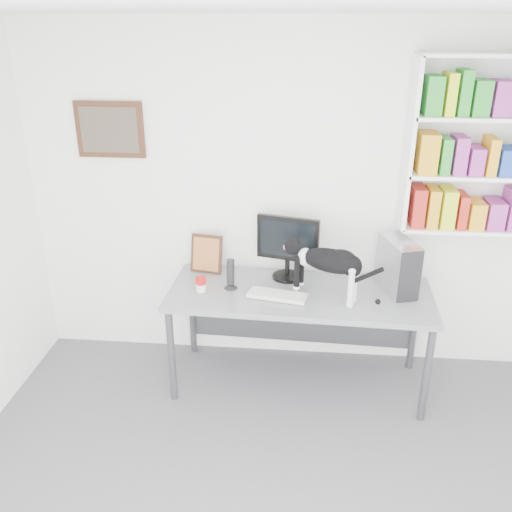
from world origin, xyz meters
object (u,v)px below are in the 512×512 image
pc_tower (398,266)px  speaker (231,274)px  monitor (288,247)px  desk (298,338)px  soup_can (201,284)px  cat (328,273)px  keyboard (277,295)px  bookshelf (482,147)px  leaning_print (206,253)px

pc_tower → speaker: size_ratio=1.64×
monitor → desk: bearing=-51.9°
pc_tower → soup_can: bearing=169.1°
soup_can → cat: 0.94m
pc_tower → cat: size_ratio=0.60×
monitor → keyboard: size_ratio=1.21×
soup_can → desk: bearing=3.9°
speaker → cat: bearing=-7.1°
bookshelf → desk: bookshelf is taller
pc_tower → speaker: bearing=167.2°
monitor → pc_tower: bearing=4.5°
bookshelf → soup_can: bearing=-170.0°
keyboard → soup_can: soup_can is taller
desk → pc_tower: pc_tower is taller
monitor → speaker: bearing=-138.1°
cat → speaker: bearing=-165.7°
desk → soup_can: (-0.73, -0.05, 0.46)m
monitor → soup_can: bearing=-141.8°
monitor → soup_can: monitor is taller
desk → monitor: (-0.10, 0.23, 0.66)m
desk → keyboard: 0.46m
desk → leaning_print: leaning_print is taller
desk → pc_tower: bearing=10.2°
bookshelf → speaker: bookshelf is taller
soup_can → monitor: bearing=24.3°
pc_tower → leaning_print: size_ratio=1.26×
desk → speaker: speaker is taller
pc_tower → cat: cat is taller
desk → leaning_print: 0.98m
leaning_print → bookshelf: bearing=9.9°
soup_can → cat: cat is taller
desk → speaker: size_ratio=8.01×
pc_tower → leaning_print: 1.47m
keyboard → cat: cat is taller
pc_tower → speaker: (-1.22, -0.09, -0.08)m
desk → cat: bearing=-21.7°
monitor → leaning_print: (-0.64, 0.06, -0.10)m
monitor → speaker: (-0.41, -0.22, -0.14)m
desk → monitor: 0.71m
monitor → keyboard: 0.41m
bookshelf → desk: (-1.23, -0.29, -1.45)m
keyboard → pc_tower: size_ratio=1.07×
bookshelf → pc_tower: bearing=-159.5°
bookshelf → leaning_print: (-1.98, 0.00, -0.88)m
monitor → keyboard: bearing=-85.7°
bookshelf → cat: size_ratio=1.88×
monitor → keyboard: monitor is taller
keyboard → soup_can: 0.57m
monitor → pc_tower: 0.82m
keyboard → speaker: (-0.36, 0.11, 0.10)m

